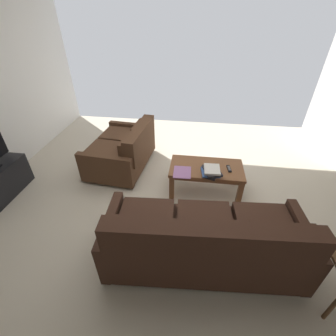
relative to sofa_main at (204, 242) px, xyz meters
The scene contains 7 objects.
ground_plane 1.21m from the sofa_main, 66.41° to the right, with size 5.69×5.68×0.01m, color beige.
sofa_main is the anchor object (origin of this frame).
loveseat_near 2.25m from the sofa_main, 52.05° to the right, with size 1.01×1.37×0.79m.
coffee_table 1.28m from the sofa_main, 90.97° to the right, with size 1.06×0.56×0.44m.
book_stack 1.11m from the sofa_main, 94.31° to the right, with size 0.30×0.35×0.10m.
tv_remote 1.31m from the sofa_main, 105.10° to the right, with size 0.06×0.16×0.02m.
loose_magazine 1.14m from the sofa_main, 73.71° to the right, with size 0.24×0.29×0.01m, color #996699.
Camera 1 is at (-0.29, 2.59, 2.35)m, focal length 24.62 mm.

